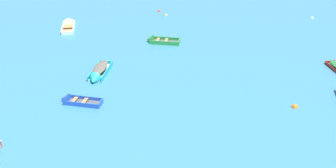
{
  "coord_description": "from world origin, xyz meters",
  "views": [
    {
      "loc": [
        2.3,
        -6.25,
        15.66
      ],
      "look_at": [
        0.0,
        23.42,
        0.15
      ],
      "focal_mm": 47.03,
      "sensor_mm": 36.0,
      "label": 1
    }
  ],
  "objects": [
    {
      "name": "rowboat_green_cluster_outer",
      "position": [
        -1.79,
        32.12,
        0.17
      ],
      "size": [
        3.24,
        1.39,
        1.06
      ],
      "color": "#4C4C51",
      "rests_on": "ground_plane"
    },
    {
      "name": "rowboat_turquoise_near_left",
      "position": [
        -5.66,
        24.61,
        0.31
      ],
      "size": [
        1.43,
        3.84,
        1.05
      ],
      "color": "beige",
      "rests_on": "ground_plane"
    },
    {
      "name": "rowboat_white_near_right",
      "position": [
        -11.27,
        36.01,
        0.16
      ],
      "size": [
        1.86,
        3.88,
        1.08
      ],
      "color": "#99754C",
      "rests_on": "ground_plane"
    },
    {
      "name": "rowboat_blue_foreground_center",
      "position": [
        -6.57,
        20.34,
        0.15
      ],
      "size": [
        3.14,
        1.35,
        0.9
      ],
      "color": "#4C4C51",
      "rests_on": "ground_plane"
    },
    {
      "name": "mooring_buoy_near_foreground",
      "position": [
        -2.36,
        41.36,
        0.0
      ],
      "size": [
        0.35,
        0.35,
        0.35
      ],
      "primitive_type": "sphere",
      "color": "red",
      "rests_on": "ground_plane"
    },
    {
      "name": "mooring_buoy_far_field",
      "position": [
        9.11,
        20.9,
        0.0
      ],
      "size": [
        0.44,
        0.44,
        0.44
      ],
      "primitive_type": "sphere",
      "color": "orange",
      "rests_on": "ground_plane"
    },
    {
      "name": "mooring_buoy_trailing",
      "position": [
        14.35,
        40.33,
        0.0
      ],
      "size": [
        0.3,
        0.3,
        0.3
      ],
      "primitive_type": "sphere",
      "color": "silver",
      "rests_on": "ground_plane"
    },
    {
      "name": "mooring_buoy_between_boats_left",
      "position": [
        -1.53,
        40.06,
        0.0
      ],
      "size": [
        0.29,
        0.29,
        0.29
      ],
      "primitive_type": "sphere",
      "color": "yellow",
      "rests_on": "ground_plane"
    }
  ]
}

